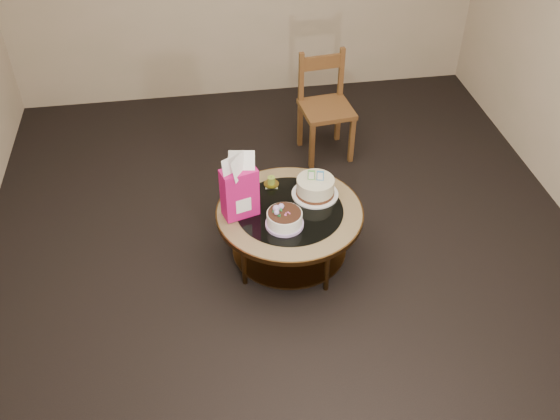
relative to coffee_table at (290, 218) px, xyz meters
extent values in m
plane|color=black|center=(0.00, 0.00, -0.38)|extent=(5.00, 5.00, 0.00)
cylinder|color=brown|center=(0.35, 0.20, -0.17)|extent=(0.04, 0.04, 0.42)
cylinder|color=brown|center=(-0.20, 0.35, -0.17)|extent=(0.04, 0.04, 0.42)
cylinder|color=brown|center=(-0.35, -0.20, -0.17)|extent=(0.04, 0.04, 0.42)
cylinder|color=brown|center=(0.20, -0.35, -0.17)|extent=(0.04, 0.04, 0.42)
cylinder|color=brown|center=(0.00, 0.00, -0.28)|extent=(0.82, 0.82, 0.02)
cylinder|color=brown|center=(0.00, 0.00, 0.05)|extent=(1.02, 1.02, 0.04)
cylinder|color=#A4845A|center=(0.00, 0.00, 0.07)|extent=(1.00, 1.00, 0.01)
cylinder|color=black|center=(0.00, 0.00, 0.08)|extent=(0.74, 0.74, 0.01)
cylinder|color=#BC98D7|center=(-0.06, -0.15, 0.09)|extent=(0.26, 0.26, 0.02)
cylinder|color=white|center=(-0.06, -0.15, 0.13)|extent=(0.24, 0.24, 0.10)
cylinder|color=black|center=(-0.06, -0.15, 0.19)|extent=(0.22, 0.22, 0.01)
sphere|color=#BC98D7|center=(-0.11, -0.12, 0.21)|extent=(0.05, 0.05, 0.05)
sphere|color=#BC98D7|center=(-0.08, -0.10, 0.20)|extent=(0.04, 0.04, 0.04)
sphere|color=#BC98D7|center=(-0.11, -0.16, 0.20)|extent=(0.04, 0.04, 0.04)
cone|color=#1E7137|center=(-0.08, -0.13, 0.19)|extent=(0.03, 0.03, 0.02)
cone|color=#1E7137|center=(-0.13, -0.14, 0.19)|extent=(0.03, 0.03, 0.02)
cone|color=#1E7137|center=(-0.06, -0.09, 0.19)|extent=(0.03, 0.03, 0.02)
cone|color=#1E7137|center=(-0.10, -0.18, 0.19)|extent=(0.03, 0.03, 0.02)
cylinder|color=white|center=(0.20, 0.13, 0.09)|extent=(0.33, 0.33, 0.01)
cylinder|color=#4A2515|center=(0.20, 0.13, 0.10)|extent=(0.27, 0.27, 0.02)
cylinder|color=beige|center=(0.20, 0.13, 0.16)|extent=(0.26, 0.26, 0.10)
cube|color=#4DA145|center=(0.17, 0.14, 0.25)|extent=(0.05, 0.02, 0.07)
cube|color=white|center=(0.17, 0.14, 0.25)|extent=(0.04, 0.02, 0.06)
cube|color=#3A86C5|center=(0.23, 0.13, 0.25)|extent=(0.05, 0.02, 0.07)
cube|color=white|center=(0.23, 0.13, 0.25)|extent=(0.04, 0.02, 0.06)
cube|color=#C4125D|center=(-0.34, 0.01, 0.26)|extent=(0.26, 0.19, 0.36)
cube|color=white|center=(-0.34, 0.01, 0.20)|extent=(0.14, 0.16, 0.11)
cube|color=#DED35B|center=(-0.08, 0.29, 0.08)|extent=(0.10, 0.10, 0.01)
cylinder|color=gold|center=(-0.08, 0.29, 0.09)|extent=(0.11, 0.11, 0.01)
cylinder|color=olive|center=(-0.08, 0.29, 0.13)|extent=(0.05, 0.05, 0.05)
cylinder|color=black|center=(-0.08, 0.29, 0.16)|extent=(0.00, 0.00, 0.01)
cube|color=brown|center=(0.54, 1.28, 0.07)|extent=(0.46, 0.46, 0.04)
cube|color=brown|center=(0.38, 1.08, -0.15)|extent=(0.04, 0.04, 0.45)
cube|color=brown|center=(0.74, 1.12, -0.15)|extent=(0.04, 0.04, 0.45)
cube|color=brown|center=(0.34, 1.44, -0.15)|extent=(0.04, 0.04, 0.45)
cube|color=brown|center=(0.70, 1.48, -0.15)|extent=(0.04, 0.04, 0.45)
cube|color=brown|center=(0.34, 1.44, 0.30)|extent=(0.04, 0.04, 0.46)
cube|color=brown|center=(0.70, 1.48, 0.30)|extent=(0.04, 0.04, 0.46)
cube|color=brown|center=(0.52, 1.46, 0.42)|extent=(0.36, 0.07, 0.12)
camera|label=1|loc=(-0.58, -3.23, 2.83)|focal=40.00mm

